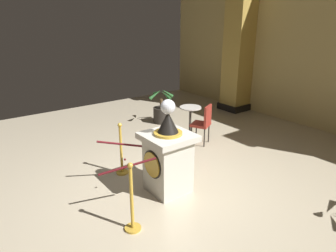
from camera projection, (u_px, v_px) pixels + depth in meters
ground_plane at (171, 185)px, 5.57m from camera, size 11.90×11.90×0.00m
back_wall at (331, 51)px, 7.72m from camera, size 11.90×0.16×4.15m
pedestal_clock at (168, 157)px, 5.21m from camera, size 0.79×0.79×1.65m
stanchion_near at (121, 156)px, 5.89m from camera, size 0.24×0.24×1.04m
stanchion_far at (132, 207)px, 4.31m from camera, size 0.24×0.24×1.06m
velvet_rope at (125, 155)px, 4.96m from camera, size 1.17×1.16×0.22m
column_left at (239, 48)px, 9.50m from camera, size 0.84×0.84×3.99m
potted_palm_left at (161, 112)px, 8.78m from camera, size 0.78×0.76×1.01m
cafe_table at (190, 117)px, 7.76m from camera, size 0.54×0.54×0.76m
cafe_chair_red at (204, 121)px, 7.20m from camera, size 0.54×0.54×0.96m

